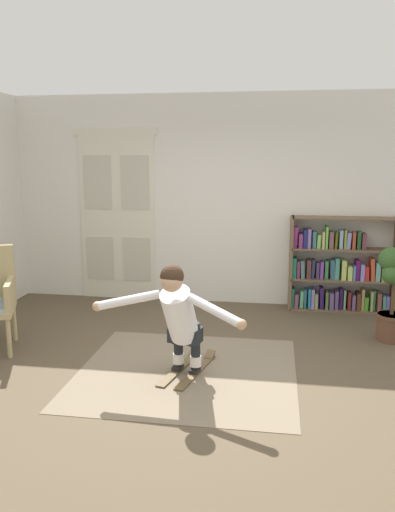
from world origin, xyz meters
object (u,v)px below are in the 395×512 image
(bookshelf, at_px, (339,270))
(skis_pair, at_px, (188,368))
(potted_plant, at_px, (393,290))
(person_skier, at_px, (179,313))

(bookshelf, bearing_deg, skis_pair, -126.09)
(bookshelf, bearing_deg, potted_plant, -67.12)
(potted_plant, bearing_deg, bookshelf, 112.88)
(bookshelf, xyz_separation_m, person_skier, (-1.71, -2.50, 0.09))
(bookshelf, distance_m, skis_pair, 2.88)
(potted_plant, distance_m, skis_pair, 2.50)
(bookshelf, distance_m, potted_plant, 1.17)
(potted_plant, xyz_separation_m, person_skier, (-2.17, -1.42, 0.07))
(bookshelf, bearing_deg, person_skier, -124.48)
(potted_plant, xyz_separation_m, skis_pair, (-2.12, -1.20, -0.56))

